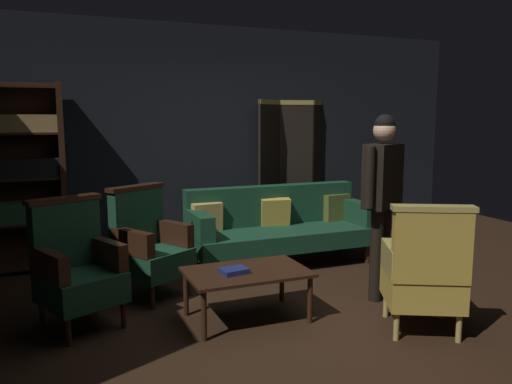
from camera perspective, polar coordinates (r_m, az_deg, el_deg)
ground_plane at (r=4.51m, az=3.96°, el=-13.44°), size 10.00×10.00×0.00m
back_wall at (r=6.48m, az=-5.56°, el=5.92°), size 7.20×0.10×2.80m
folding_screen at (r=6.86m, az=4.46°, el=2.59°), size 1.24×0.43×1.90m
bookshelf at (r=5.98m, az=-24.91°, el=1.71°), size 0.90×0.32×2.05m
velvet_couch at (r=5.86m, az=2.56°, el=-3.65°), size 2.12×0.78×0.88m
coffee_table at (r=4.26m, az=-1.05°, el=-9.41°), size 1.00×0.64×0.42m
armchair_gilt_accent at (r=4.18m, az=18.42°, el=-8.52°), size 0.78×0.77×1.04m
armchair_wing_left at (r=4.33m, az=-19.53°, el=-7.97°), size 0.76×0.76×1.04m
armchair_wing_right at (r=4.89m, az=-11.95°, el=-5.83°), size 0.79×0.79×1.04m
standing_figure at (r=4.73m, az=14.00°, el=0.25°), size 0.54×0.37×1.70m
potted_plant at (r=5.71m, az=-13.88°, el=-4.34°), size 0.48×0.48×0.77m
book_navy_cloth at (r=4.17m, az=-2.49°, el=-8.83°), size 0.23×0.19×0.04m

